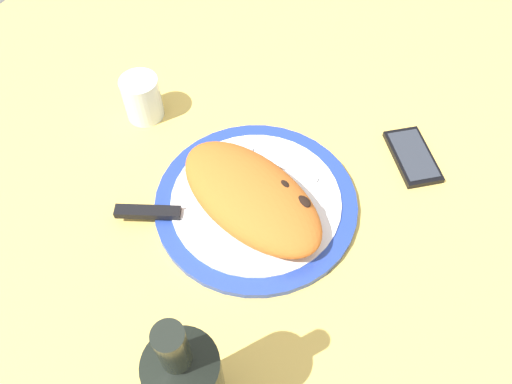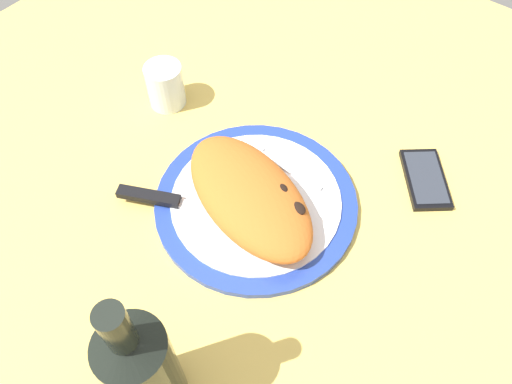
{
  "view_description": "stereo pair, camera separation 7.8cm",
  "coord_description": "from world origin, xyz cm",
  "px_view_note": "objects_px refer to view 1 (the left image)",
  "views": [
    {
      "loc": [
        -21.14,
        39.42,
        67.61
      ],
      "look_at": [
        0.0,
        0.0,
        3.56
      ],
      "focal_mm": 35.44,
      "sensor_mm": 36.0,
      "label": 1
    },
    {
      "loc": [
        -27.67,
        35.14,
        67.61
      ],
      "look_at": [
        0.0,
        0.0,
        3.56
      ],
      "focal_mm": 35.44,
      "sensor_mm": 36.0,
      "label": 2
    }
  ],
  "objects_px": {
    "calzone": "(253,197)",
    "water_glass": "(143,100)",
    "knife": "(171,213)",
    "smartphone": "(413,156)",
    "plate": "(256,202)",
    "fork": "(264,159)"
  },
  "relations": [
    {
      "from": "calzone",
      "to": "water_glass",
      "type": "height_order",
      "value": "water_glass"
    },
    {
      "from": "calzone",
      "to": "knife",
      "type": "height_order",
      "value": "calzone"
    },
    {
      "from": "knife",
      "to": "smartphone",
      "type": "xyz_separation_m",
      "value": [
        -0.29,
        -0.3,
        -0.01
      ]
    },
    {
      "from": "knife",
      "to": "smartphone",
      "type": "relative_size",
      "value": 1.76
    },
    {
      "from": "knife",
      "to": "smartphone",
      "type": "height_order",
      "value": "knife"
    },
    {
      "from": "calzone",
      "to": "plate",
      "type": "bearing_deg",
      "value": -74.49
    },
    {
      "from": "fork",
      "to": "water_glass",
      "type": "relative_size",
      "value": 1.99
    },
    {
      "from": "calzone",
      "to": "smartphone",
      "type": "distance_m",
      "value": 0.3
    },
    {
      "from": "water_glass",
      "to": "fork",
      "type": "bearing_deg",
      "value": 179.37
    },
    {
      "from": "water_glass",
      "to": "smartphone",
      "type": "bearing_deg",
      "value": -164.28
    },
    {
      "from": "water_glass",
      "to": "knife",
      "type": "bearing_deg",
      "value": 135.2
    },
    {
      "from": "fork",
      "to": "calzone",
      "type": "bearing_deg",
      "value": 107.96
    },
    {
      "from": "calzone",
      "to": "fork",
      "type": "bearing_deg",
      "value": -72.04
    },
    {
      "from": "smartphone",
      "to": "knife",
      "type": "bearing_deg",
      "value": 45.53
    },
    {
      "from": "knife",
      "to": "water_glass",
      "type": "height_order",
      "value": "water_glass"
    },
    {
      "from": "calzone",
      "to": "fork",
      "type": "height_order",
      "value": "calzone"
    },
    {
      "from": "fork",
      "to": "knife",
      "type": "bearing_deg",
      "value": 65.29
    },
    {
      "from": "calzone",
      "to": "fork",
      "type": "distance_m",
      "value": 0.1
    },
    {
      "from": "calzone",
      "to": "water_glass",
      "type": "xyz_separation_m",
      "value": [
        0.28,
        -0.1,
        -0.01
      ]
    },
    {
      "from": "fork",
      "to": "water_glass",
      "type": "bearing_deg",
      "value": -0.63
    },
    {
      "from": "calzone",
      "to": "fork",
      "type": "relative_size",
      "value": 1.81
    },
    {
      "from": "calzone",
      "to": "water_glass",
      "type": "distance_m",
      "value": 0.29
    }
  ]
}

